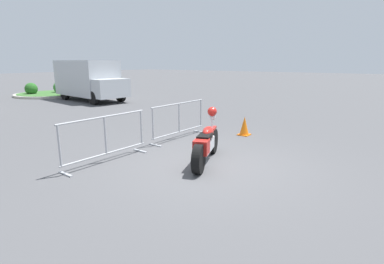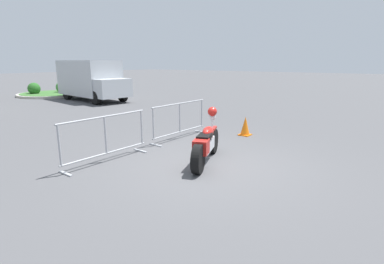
{
  "view_description": "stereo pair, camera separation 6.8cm",
  "coord_description": "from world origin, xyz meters",
  "px_view_note": "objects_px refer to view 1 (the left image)",
  "views": [
    {
      "loc": [
        -5.35,
        -3.45,
        2.25
      ],
      "look_at": [
        0.13,
        0.53,
        0.65
      ],
      "focal_mm": 28.0,
      "sensor_mm": 36.0,
      "label": 1
    },
    {
      "loc": [
        -5.31,
        -3.5,
        2.25
      ],
      "look_at": [
        0.13,
        0.53,
        0.65
      ],
      "focal_mm": 28.0,
      "sensor_mm": 36.0,
      "label": 2
    }
  ],
  "objects_px": {
    "delivery_van": "(89,79)",
    "traffic_cone": "(244,126)",
    "crowd_barrier_near": "(106,138)",
    "motorcycle": "(206,143)",
    "crowd_barrier_far": "(179,120)"
  },
  "relations": [
    {
      "from": "crowd_barrier_far",
      "to": "delivery_van",
      "type": "xyz_separation_m",
      "value": [
        3.96,
        9.83,
        0.69
      ]
    },
    {
      "from": "crowd_barrier_far",
      "to": "delivery_van",
      "type": "distance_m",
      "value": 10.62
    },
    {
      "from": "crowd_barrier_near",
      "to": "motorcycle",
      "type": "bearing_deg",
      "value": -54.06
    },
    {
      "from": "motorcycle",
      "to": "crowd_barrier_near",
      "type": "distance_m",
      "value": 2.28
    },
    {
      "from": "crowd_barrier_near",
      "to": "crowd_barrier_far",
      "type": "height_order",
      "value": "same"
    },
    {
      "from": "traffic_cone",
      "to": "delivery_van",
      "type": "bearing_deg",
      "value": 77.73
    },
    {
      "from": "motorcycle",
      "to": "crowd_barrier_far",
      "type": "height_order",
      "value": "motorcycle"
    },
    {
      "from": "delivery_van",
      "to": "traffic_cone",
      "type": "bearing_deg",
      "value": -6.28
    },
    {
      "from": "traffic_cone",
      "to": "motorcycle",
      "type": "bearing_deg",
      "value": -171.01
    },
    {
      "from": "crowd_barrier_near",
      "to": "delivery_van",
      "type": "relative_size",
      "value": 0.44
    },
    {
      "from": "motorcycle",
      "to": "delivery_van",
      "type": "relative_size",
      "value": 0.39
    },
    {
      "from": "crowd_barrier_near",
      "to": "crowd_barrier_far",
      "type": "relative_size",
      "value": 1.0
    },
    {
      "from": "delivery_van",
      "to": "crowd_barrier_far",
      "type": "bearing_deg",
      "value": -15.93
    },
    {
      "from": "crowd_barrier_near",
      "to": "delivery_van",
      "type": "xyz_separation_m",
      "value": [
        6.63,
        9.83,
        0.69
      ]
    },
    {
      "from": "crowd_barrier_far",
      "to": "traffic_cone",
      "type": "relative_size",
      "value": 3.87
    }
  ]
}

